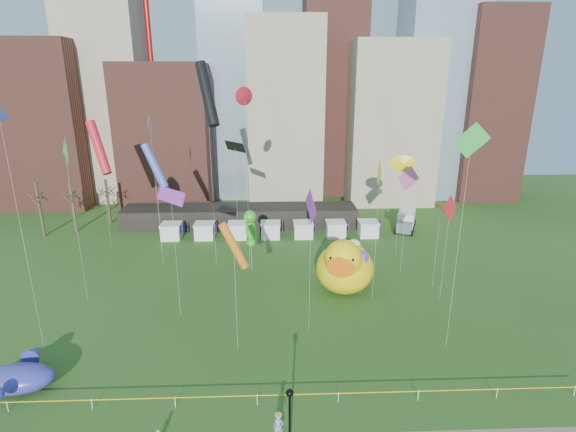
{
  "coord_description": "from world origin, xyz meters",
  "views": [
    {
      "loc": [
        1.24,
        -26.45,
        22.82
      ],
      "look_at": [
        2.59,
        8.32,
        12.0
      ],
      "focal_mm": 27.0,
      "sensor_mm": 36.0,
      "label": 1
    }
  ],
  "objects_px": {
    "big_duck": "(345,266)",
    "seahorse_purple": "(362,265)",
    "seahorse_green": "(251,226)",
    "woman": "(278,427)",
    "small_duck": "(350,250)",
    "whale_inflatable": "(19,377)",
    "lamppost": "(290,413)",
    "box_truck": "(406,220)"
  },
  "relations": [
    {
      "from": "seahorse_green",
      "to": "whale_inflatable",
      "type": "distance_m",
      "value": 27.88
    },
    {
      "from": "whale_inflatable",
      "to": "woman",
      "type": "distance_m",
      "value": 20.71
    },
    {
      "from": "big_duck",
      "to": "woman",
      "type": "height_order",
      "value": "big_duck"
    },
    {
      "from": "big_duck",
      "to": "seahorse_green",
      "type": "xyz_separation_m",
      "value": [
        -10.68,
        6.37,
        2.73
      ]
    },
    {
      "from": "big_duck",
      "to": "whale_inflatable",
      "type": "distance_m",
      "value": 31.65
    },
    {
      "from": "big_duck",
      "to": "seahorse_green",
      "type": "height_order",
      "value": "seahorse_green"
    },
    {
      "from": "seahorse_purple",
      "to": "woman",
      "type": "bearing_deg",
      "value": -128.05
    },
    {
      "from": "seahorse_green",
      "to": "seahorse_purple",
      "type": "bearing_deg",
      "value": -6.78
    },
    {
      "from": "big_duck",
      "to": "whale_inflatable",
      "type": "xyz_separation_m",
      "value": [
        -27.68,
        -15.2,
        -2.06
      ]
    },
    {
      "from": "big_duck",
      "to": "seahorse_purple",
      "type": "bearing_deg",
      "value": 0.39
    },
    {
      "from": "seahorse_green",
      "to": "box_truck",
      "type": "xyz_separation_m",
      "value": [
        24.31,
        15.27,
        -4.43
      ]
    },
    {
      "from": "seahorse_green",
      "to": "lamppost",
      "type": "distance_m",
      "value": 28.64
    },
    {
      "from": "woman",
      "to": "box_truck",
      "type": "bearing_deg",
      "value": 70.06
    },
    {
      "from": "seahorse_purple",
      "to": "whale_inflatable",
      "type": "distance_m",
      "value": 33.04
    },
    {
      "from": "big_duck",
      "to": "small_duck",
      "type": "xyz_separation_m",
      "value": [
        2.24,
        9.03,
        -1.68
      ]
    },
    {
      "from": "small_duck",
      "to": "box_truck",
      "type": "bearing_deg",
      "value": 25.64
    },
    {
      "from": "seahorse_green",
      "to": "woman",
      "type": "distance_m",
      "value": 27.82
    },
    {
      "from": "whale_inflatable",
      "to": "box_truck",
      "type": "distance_m",
      "value": 55.35
    },
    {
      "from": "box_truck",
      "to": "seahorse_green",
      "type": "bearing_deg",
      "value": -126.02
    },
    {
      "from": "seahorse_purple",
      "to": "box_truck",
      "type": "relative_size",
      "value": 0.73
    },
    {
      "from": "small_duck",
      "to": "seahorse_green",
      "type": "xyz_separation_m",
      "value": [
        -12.92,
        -2.67,
        4.41
      ]
    },
    {
      "from": "big_duck",
      "to": "box_truck",
      "type": "distance_m",
      "value": 25.63
    },
    {
      "from": "big_duck",
      "to": "box_truck",
      "type": "bearing_deg",
      "value": 73.51
    },
    {
      "from": "small_duck",
      "to": "woman",
      "type": "distance_m",
      "value": 31.52
    },
    {
      "from": "seahorse_green",
      "to": "whale_inflatable",
      "type": "height_order",
      "value": "seahorse_green"
    },
    {
      "from": "whale_inflatable",
      "to": "lamppost",
      "type": "relative_size",
      "value": 1.47
    },
    {
      "from": "lamppost",
      "to": "woman",
      "type": "bearing_deg",
      "value": 123.82
    },
    {
      "from": "seahorse_green",
      "to": "lamppost",
      "type": "bearing_deg",
      "value": -60.7
    },
    {
      "from": "small_duck",
      "to": "seahorse_purple",
      "type": "height_order",
      "value": "seahorse_purple"
    },
    {
      "from": "seahorse_green",
      "to": "lamppost",
      "type": "height_order",
      "value": "seahorse_green"
    },
    {
      "from": "whale_inflatable",
      "to": "box_truck",
      "type": "height_order",
      "value": "box_truck"
    },
    {
      "from": "box_truck",
      "to": "seahorse_purple",
      "type": "bearing_deg",
      "value": -96.26
    },
    {
      "from": "big_duck",
      "to": "woman",
      "type": "distance_m",
      "value": 22.36
    },
    {
      "from": "big_duck",
      "to": "small_duck",
      "type": "height_order",
      "value": "big_duck"
    },
    {
      "from": "small_duck",
      "to": "box_truck",
      "type": "relative_size",
      "value": 0.65
    },
    {
      "from": "seahorse_green",
      "to": "whale_inflatable",
      "type": "bearing_deg",
      "value": -106.24
    },
    {
      "from": "big_duck",
      "to": "small_duck",
      "type": "relative_size",
      "value": 2.1
    },
    {
      "from": "small_duck",
      "to": "woman",
      "type": "bearing_deg",
      "value": -130.74
    },
    {
      "from": "big_duck",
      "to": "seahorse_green",
      "type": "bearing_deg",
      "value": 164.93
    },
    {
      "from": "whale_inflatable",
      "to": "woman",
      "type": "relative_size",
      "value": 3.93
    },
    {
      "from": "seahorse_purple",
      "to": "small_duck",
      "type": "bearing_deg",
      "value": 74.54
    },
    {
      "from": "big_duck",
      "to": "seahorse_green",
      "type": "distance_m",
      "value": 12.73
    }
  ]
}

